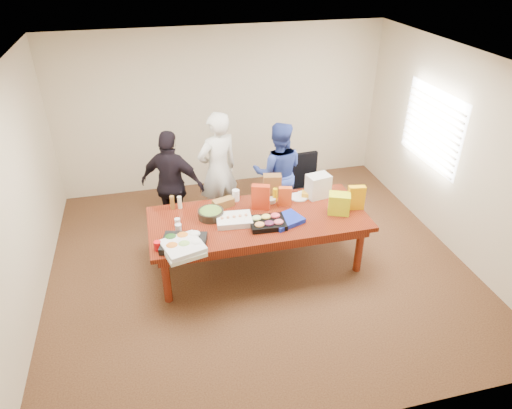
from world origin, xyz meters
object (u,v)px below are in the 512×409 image
object	(u,v)px
person_right	(278,173)
sheet_cake	(234,220)
person_center	(218,170)
salad_bowl	(211,214)
office_chair	(307,192)
conference_table	(258,241)

from	to	relation	value
person_right	sheet_cake	size ratio (longest dim) A/B	3.62
person_right	person_center	bearing A→B (deg)	8.47
person_right	salad_bowl	size ratio (longest dim) A/B	4.81
salad_bowl	office_chair	bearing A→B (deg)	25.86
sheet_cake	person_right	bearing A→B (deg)	55.96
person_center	person_right	xyz separation A→B (m)	(0.90, -0.10, -0.10)
person_center	salad_bowl	distance (m)	1.07
person_right	sheet_cake	distance (m)	1.44
conference_table	sheet_cake	distance (m)	0.53
conference_table	office_chair	bearing A→B (deg)	42.44
office_chair	person_center	distance (m)	1.39
office_chair	sheet_cake	bearing A→B (deg)	-148.40
person_center	person_right	size ratio (longest dim) A/B	1.13
conference_table	person_center	xyz separation A→B (m)	(-0.32, 1.16, 0.52)
conference_table	person_center	bearing A→B (deg)	105.41
office_chair	sheet_cake	world-z (taller)	office_chair
conference_table	office_chair	world-z (taller)	office_chair
conference_table	sheet_cake	xyz separation A→B (m)	(-0.33, -0.05, 0.41)
sheet_cake	person_center	bearing A→B (deg)	94.52
office_chair	sheet_cake	distance (m)	1.64
person_center	salad_bowl	xyz separation A→B (m)	(-0.27, -1.03, -0.09)
person_right	conference_table	bearing A→B (deg)	76.31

